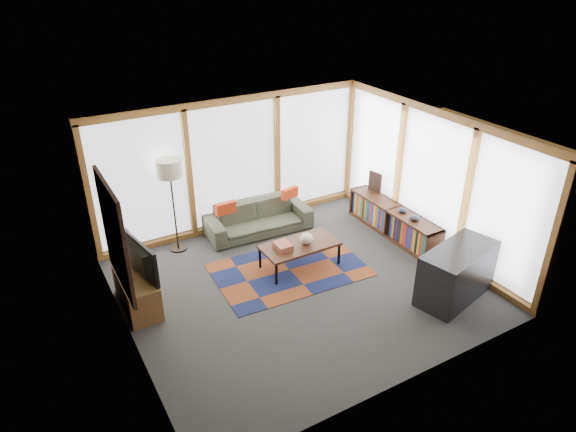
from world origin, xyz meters
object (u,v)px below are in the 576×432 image
sofa (258,218)px  coffee_table (300,255)px  bookshelf (393,221)px  floor_lamp (174,206)px  tv_console (137,291)px  bar_counter (457,273)px  television (135,260)px

sofa → coffee_table: (0.06, -1.46, -0.08)m
bookshelf → coffee_table: bearing=-177.9°
sofa → floor_lamp: floor_lamp is taller
tv_console → bar_counter: size_ratio=0.82×
tv_console → television: bearing=-45.3°
television → tv_console: bearing=34.9°
television → bar_counter: television is taller
coffee_table → bar_counter: (1.68, -1.97, 0.21)m
floor_lamp → bookshelf: bearing=-22.0°
bookshelf → bar_counter: size_ratio=1.67×
sofa → tv_console: size_ratio=1.81×
tv_console → bookshelf: bearing=-2.2°
sofa → coffee_table: bearing=-84.3°
sofa → bar_counter: bearing=-59.8°
sofa → floor_lamp: 1.70m
sofa → television: size_ratio=2.03×
coffee_table → tv_console: bearing=174.5°
coffee_table → bookshelf: (2.15, 0.08, 0.06)m
bookshelf → television: 4.90m
bookshelf → bar_counter: bar_counter is taller
tv_console → bar_counter: bearing=-26.8°
television → bar_counter: bearing=-126.4°
bookshelf → television: (-4.86, 0.15, 0.57)m
floor_lamp → tv_console: bearing=-129.2°
bookshelf → television: bearing=178.3°
floor_lamp → television: 1.75m
floor_lamp → tv_console: 1.84m
coffee_table → bar_counter: 2.60m
coffee_table → bookshelf: bearing=2.1°
bar_counter → bookshelf: bearing=63.2°
floor_lamp → bar_counter: 4.91m
coffee_table → bookshelf: size_ratio=0.58×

